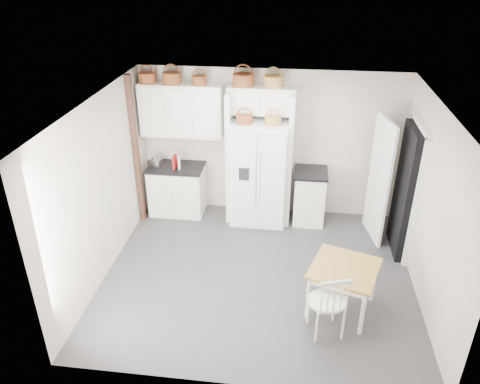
# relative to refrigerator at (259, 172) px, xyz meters

# --- Properties ---
(floor) EXTENTS (4.50, 4.50, 0.00)m
(floor) POSITION_rel_refrigerator_xyz_m (0.15, -1.65, -0.91)
(floor) COLOR #3B3B3D
(floor) RESTS_ON ground
(ceiling) EXTENTS (4.50, 4.50, 0.00)m
(ceiling) POSITION_rel_refrigerator_xyz_m (0.15, -1.65, 1.69)
(ceiling) COLOR white
(ceiling) RESTS_ON wall_back
(wall_back) EXTENTS (4.50, 0.00, 4.50)m
(wall_back) POSITION_rel_refrigerator_xyz_m (0.15, 0.35, 0.39)
(wall_back) COLOR #B7A595
(wall_back) RESTS_ON floor
(wall_left) EXTENTS (0.00, 4.00, 4.00)m
(wall_left) POSITION_rel_refrigerator_xyz_m (-2.10, -1.65, 0.39)
(wall_left) COLOR #B7A595
(wall_left) RESTS_ON floor
(wall_right) EXTENTS (0.00, 4.00, 4.00)m
(wall_right) POSITION_rel_refrigerator_xyz_m (2.40, -1.65, 0.39)
(wall_right) COLOR #B7A595
(wall_right) RESTS_ON floor
(refrigerator) EXTENTS (0.94, 0.75, 1.81)m
(refrigerator) POSITION_rel_refrigerator_xyz_m (0.00, 0.00, 0.00)
(refrigerator) COLOR white
(refrigerator) RESTS_ON floor
(base_cab_left) EXTENTS (0.95, 0.60, 0.88)m
(base_cab_left) POSITION_rel_refrigerator_xyz_m (-1.48, 0.05, -0.47)
(base_cab_left) COLOR silver
(base_cab_left) RESTS_ON floor
(base_cab_right) EXTENTS (0.52, 0.62, 0.92)m
(base_cab_right) POSITION_rel_refrigerator_xyz_m (0.88, 0.05, -0.45)
(base_cab_right) COLOR silver
(base_cab_right) RESTS_ON floor
(dining_table) EXTENTS (1.04, 1.04, 0.68)m
(dining_table) POSITION_rel_refrigerator_xyz_m (1.31, -2.23, -0.57)
(dining_table) COLOR olive
(dining_table) RESTS_ON floor
(windsor_chair) EXTENTS (0.59, 0.56, 0.99)m
(windsor_chair) POSITION_rel_refrigerator_xyz_m (1.09, -2.69, -0.41)
(windsor_chair) COLOR silver
(windsor_chair) RESTS_ON floor
(counter_left) EXTENTS (0.99, 0.64, 0.04)m
(counter_left) POSITION_rel_refrigerator_xyz_m (-1.48, 0.05, -0.01)
(counter_left) COLOR black
(counter_left) RESTS_ON base_cab_left
(counter_right) EXTENTS (0.56, 0.67, 0.04)m
(counter_right) POSITION_rel_refrigerator_xyz_m (0.88, 0.05, 0.03)
(counter_right) COLOR black
(counter_right) RESTS_ON base_cab_right
(toaster) EXTENTS (0.25, 0.18, 0.16)m
(toaster) POSITION_rel_refrigerator_xyz_m (-1.82, -0.05, 0.09)
(toaster) COLOR silver
(toaster) RESTS_ON counter_left
(cookbook_red) EXTENTS (0.05, 0.16, 0.24)m
(cookbook_red) POSITION_rel_refrigerator_xyz_m (-1.47, -0.03, 0.13)
(cookbook_red) COLOR maroon
(cookbook_red) RESTS_ON counter_left
(cookbook_cream) EXTENTS (0.06, 0.15, 0.22)m
(cookbook_cream) POSITION_rel_refrigerator_xyz_m (-1.39, -0.03, 0.12)
(cookbook_cream) COLOR beige
(cookbook_cream) RESTS_ON counter_left
(basket_upper_a) EXTENTS (0.29, 0.29, 0.16)m
(basket_upper_a) POSITION_rel_refrigerator_xyz_m (-1.90, 0.18, 1.52)
(basket_upper_a) COLOR maroon
(basket_upper_a) RESTS_ON upper_cabinet
(basket_upper_b) EXTENTS (0.31, 0.31, 0.18)m
(basket_upper_b) POSITION_rel_refrigerator_xyz_m (-1.48, 0.18, 1.53)
(basket_upper_b) COLOR maroon
(basket_upper_b) RESTS_ON upper_cabinet
(basket_upper_c) EXTENTS (0.24, 0.24, 0.14)m
(basket_upper_c) POSITION_rel_refrigerator_xyz_m (-1.03, 0.18, 1.51)
(basket_upper_c) COLOR maroon
(basket_upper_c) RESTS_ON upper_cabinet
(basket_bridge_a) EXTENTS (0.34, 0.34, 0.19)m
(basket_bridge_a) POSITION_rel_refrigerator_xyz_m (-0.30, 0.18, 1.54)
(basket_bridge_a) COLOR maroon
(basket_bridge_a) RESTS_ON bridge_cabinet
(basket_bridge_b) EXTENTS (0.31, 0.31, 0.18)m
(basket_bridge_b) POSITION_rel_refrigerator_xyz_m (0.18, 0.18, 1.53)
(basket_bridge_b) COLOR olive
(basket_bridge_b) RESTS_ON bridge_cabinet
(basket_fridge_a) EXTENTS (0.26, 0.26, 0.14)m
(basket_fridge_a) POSITION_rel_refrigerator_xyz_m (-0.25, -0.10, 0.98)
(basket_fridge_a) COLOR maroon
(basket_fridge_a) RESTS_ON refrigerator
(basket_fridge_b) EXTENTS (0.25, 0.25, 0.14)m
(basket_fridge_b) POSITION_rel_refrigerator_xyz_m (0.21, -0.10, 0.98)
(basket_fridge_b) COLOR olive
(basket_fridge_b) RESTS_ON refrigerator
(upper_cabinet) EXTENTS (1.40, 0.34, 0.90)m
(upper_cabinet) POSITION_rel_refrigerator_xyz_m (-1.35, 0.18, 0.99)
(upper_cabinet) COLOR silver
(upper_cabinet) RESTS_ON wall_back
(bridge_cabinet) EXTENTS (1.12, 0.34, 0.45)m
(bridge_cabinet) POSITION_rel_refrigerator_xyz_m (-0.00, 0.18, 1.22)
(bridge_cabinet) COLOR silver
(bridge_cabinet) RESTS_ON wall_back
(fridge_panel_left) EXTENTS (0.08, 0.60, 2.30)m
(fridge_panel_left) POSITION_rel_refrigerator_xyz_m (-0.51, 0.05, 0.24)
(fridge_panel_left) COLOR silver
(fridge_panel_left) RESTS_ON floor
(fridge_panel_right) EXTENTS (0.08, 0.60, 2.30)m
(fridge_panel_right) POSITION_rel_refrigerator_xyz_m (0.51, 0.05, 0.24)
(fridge_panel_right) COLOR silver
(fridge_panel_right) RESTS_ON floor
(trim_post) EXTENTS (0.09, 0.09, 2.60)m
(trim_post) POSITION_rel_refrigerator_xyz_m (-2.05, -0.30, 0.39)
(trim_post) COLOR black
(trim_post) RESTS_ON floor
(doorway_void) EXTENTS (0.18, 0.85, 2.05)m
(doorway_void) POSITION_rel_refrigerator_xyz_m (2.31, -0.65, 0.12)
(doorway_void) COLOR black
(doorway_void) RESTS_ON floor
(door_slab) EXTENTS (0.21, 0.79, 2.05)m
(door_slab) POSITION_rel_refrigerator_xyz_m (1.95, -0.31, 0.12)
(door_slab) COLOR white
(door_slab) RESTS_ON floor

